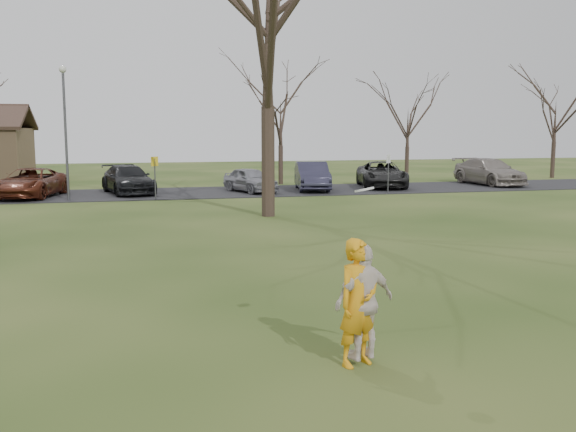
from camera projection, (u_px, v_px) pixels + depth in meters
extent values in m
plane|color=#1E380F|center=(353.00, 349.00, 9.45)|extent=(120.00, 120.00, 0.00)
cube|color=black|center=(191.00, 193.00, 33.46)|extent=(62.00, 6.50, 0.04)
imported|color=orange|center=(358.00, 303.00, 8.68)|extent=(0.76, 0.64, 1.79)
imported|color=#532113|center=(30.00, 183.00, 30.87)|extent=(3.44, 5.55, 1.43)
imported|color=black|center=(128.00, 179.00, 32.86)|extent=(3.12, 5.37, 1.46)
imported|color=gray|center=(250.00, 180.00, 33.60)|extent=(2.76, 4.17, 1.32)
imported|color=#2C2B40|center=(312.00, 176.00, 34.70)|extent=(2.49, 4.96, 1.56)
imported|color=black|center=(382.00, 174.00, 36.52)|extent=(3.70, 5.82, 1.49)
imported|color=gray|center=(489.00, 172.00, 38.37)|extent=(2.55, 5.60, 1.59)
imported|color=silver|center=(364.00, 301.00, 8.76)|extent=(1.04, 0.67, 1.65)
cylinder|color=white|center=(364.00, 190.00, 8.52)|extent=(0.28, 0.27, 0.11)
cylinder|color=#47474C|center=(66.00, 137.00, 29.20)|extent=(0.12, 0.12, 6.00)
sphere|color=beige|center=(63.00, 69.00, 28.79)|extent=(0.34, 0.34, 0.34)
cylinder|color=#47474C|center=(155.00, 179.00, 29.96)|extent=(0.06, 0.06, 2.00)
cube|color=yellow|center=(155.00, 161.00, 29.85)|extent=(0.35, 0.35, 0.45)
cylinder|color=#47474C|center=(388.00, 175.00, 32.89)|extent=(0.06, 0.06, 2.00)
cube|color=silver|center=(389.00, 159.00, 32.77)|extent=(0.35, 0.35, 0.45)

